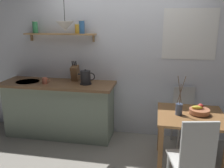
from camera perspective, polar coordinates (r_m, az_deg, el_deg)
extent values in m
plane|color=gray|center=(3.76, 0.81, -15.21)|extent=(14.00, 14.00, 0.00)
cube|color=silver|center=(3.91, 5.47, 6.96)|extent=(6.80, 0.10, 2.70)
cube|color=white|center=(3.83, 17.86, 11.11)|extent=(0.78, 0.01, 0.75)
cube|color=silver|center=(3.83, 17.86, 11.12)|extent=(0.72, 0.01, 0.69)
cube|color=gray|center=(4.12, -12.29, -6.05)|extent=(1.74, 0.52, 0.87)
cube|color=brown|center=(3.96, -12.76, 0.04)|extent=(1.83, 0.63, 0.04)
cylinder|color=#B7BABF|center=(4.16, -19.24, 0.50)|extent=(0.38, 0.38, 0.01)
cube|color=tan|center=(4.01, -12.23, 11.46)|extent=(1.17, 0.18, 0.02)
cube|color=#99754C|center=(4.32, -18.41, 10.46)|extent=(0.02, 0.06, 0.12)
cube|color=#99754C|center=(3.92, -4.37, 10.77)|extent=(0.02, 0.06, 0.12)
cylinder|color=#388E56|center=(4.19, -17.69, 12.63)|extent=(0.09, 0.09, 0.18)
cylinder|color=silver|center=(4.18, -17.80, 13.93)|extent=(0.09, 0.09, 0.01)
cylinder|color=gold|center=(3.90, -8.10, 12.76)|extent=(0.09, 0.09, 0.14)
cylinder|color=silver|center=(3.90, -8.15, 13.87)|extent=(0.09, 0.09, 0.01)
cylinder|color=#3366A3|center=(3.88, -7.14, 13.15)|extent=(0.09, 0.09, 0.19)
cylinder|color=silver|center=(3.88, -7.19, 14.64)|extent=(0.09, 0.09, 0.01)
cube|color=brown|center=(3.22, 18.16, -7.17)|extent=(0.83, 0.80, 0.03)
cube|color=brown|center=(3.04, 11.31, -15.79)|extent=(0.06, 0.06, 0.70)
cube|color=brown|center=(3.66, 11.29, -10.22)|extent=(0.06, 0.06, 0.70)
cube|color=brown|center=(3.75, 22.67, -10.53)|extent=(0.06, 0.06, 0.70)
cube|color=silver|center=(2.79, 17.76, -16.86)|extent=(0.48, 0.51, 0.03)
cube|color=silver|center=(2.49, 19.78, -13.86)|extent=(0.35, 0.10, 0.52)
cube|color=silver|center=(3.86, 17.18, -7.79)|extent=(0.46, 0.48, 0.03)
cube|color=silver|center=(3.94, 16.56, -3.67)|extent=(0.33, 0.10, 0.43)
cylinder|color=silver|center=(3.75, 15.39, -12.14)|extent=(0.03, 0.03, 0.43)
cylinder|color=silver|center=(3.86, 20.04, -11.77)|extent=(0.03, 0.03, 0.43)
cylinder|color=silver|center=(4.05, 13.97, -9.95)|extent=(0.03, 0.03, 0.43)
cylinder|color=silver|center=(4.15, 18.29, -9.68)|extent=(0.03, 0.03, 0.43)
cylinder|color=#BC704C|center=(3.27, 19.88, -6.61)|extent=(0.11, 0.11, 0.01)
cylinder|color=#BC704C|center=(3.25, 19.93, -6.04)|extent=(0.25, 0.25, 0.06)
ellipsoid|color=yellow|center=(3.23, 19.45, -5.22)|extent=(0.14, 0.07, 0.04)
sphere|color=red|center=(3.27, 20.16, -4.99)|extent=(0.07, 0.07, 0.07)
cylinder|color=#475675|center=(3.15, 15.53, -5.75)|extent=(0.08, 0.08, 0.14)
cylinder|color=brown|center=(3.07, 15.69, -1.32)|extent=(0.07, 0.04, 0.36)
cylinder|color=brown|center=(3.08, 15.82, -2.31)|extent=(0.01, 0.03, 0.26)
cylinder|color=brown|center=(3.07, 16.06, -1.36)|extent=(0.09, 0.03, 0.35)
cylinder|color=black|center=(3.79, -6.22, 0.10)|extent=(0.18, 0.18, 0.02)
cylinder|color=#232326|center=(3.76, -6.27, 1.68)|extent=(0.16, 0.16, 0.20)
sphere|color=black|center=(3.74, -6.31, 3.32)|extent=(0.02, 0.02, 0.02)
cone|color=#232326|center=(3.78, -7.68, 2.31)|extent=(0.04, 0.04, 0.04)
torus|color=black|center=(3.73, -4.97, 1.77)|extent=(0.13, 0.02, 0.13)
cube|color=brown|center=(3.99, -8.69, 2.58)|extent=(0.11, 0.19, 0.26)
cylinder|color=black|center=(3.94, -9.36, 4.86)|extent=(0.02, 0.04, 0.08)
cylinder|color=black|center=(3.93, -8.94, 4.85)|extent=(0.02, 0.04, 0.08)
cylinder|color=black|center=(3.92, -8.51, 4.84)|extent=(0.02, 0.04, 0.08)
cylinder|color=#C6664C|center=(3.93, -15.61, 0.78)|extent=(0.08, 0.08, 0.10)
torus|color=#C6664C|center=(3.91, -14.99, 0.78)|extent=(0.07, 0.01, 0.07)
cylinder|color=black|center=(3.68, -11.29, 18.10)|extent=(0.01, 0.01, 0.48)
cone|color=silver|center=(3.67, -11.04, 13.33)|extent=(0.27, 0.27, 0.13)
sphere|color=white|center=(3.67, -11.00, 12.61)|extent=(0.04, 0.04, 0.04)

